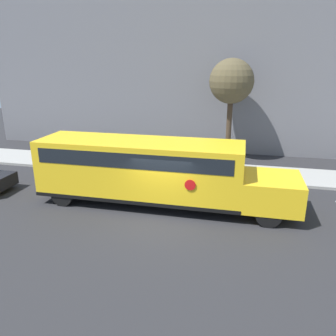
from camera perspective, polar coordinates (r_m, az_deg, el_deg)
ground_plane at (r=13.68m, az=-1.29°, el=-8.86°), size 60.00×60.00×0.00m
sidewalk_strip at (r=19.54m, az=3.40°, el=-0.20°), size 44.00×3.00×0.15m
building_backdrop at (r=25.01m, az=6.25°, el=15.82°), size 32.00×4.00×10.50m
school_bus at (r=14.49m, az=-2.92°, el=-0.17°), size 11.38×2.57×2.90m
tree_near_sidewalk at (r=21.02m, az=10.98°, el=14.45°), size 2.73×2.73×6.41m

